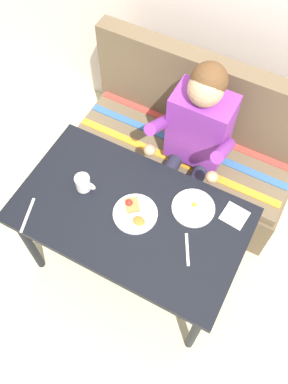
{
  "coord_description": "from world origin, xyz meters",
  "views": [
    {
      "loc": [
        0.52,
        -0.83,
        2.62
      ],
      "look_at": [
        0.0,
        0.15,
        0.72
      ],
      "focal_mm": 38.64,
      "sensor_mm": 36.0,
      "label": 1
    }
  ],
  "objects_px": {
    "coffee_mug": "(83,183)",
    "fork": "(187,249)",
    "person": "(195,138)",
    "knife": "(28,215)",
    "plate_eggs": "(193,208)",
    "table": "(131,220)",
    "couch": "(186,152)",
    "plate_breakfast": "(135,213)",
    "napkin": "(235,216)"
  },
  "relations": [
    {
      "from": "coffee_mug",
      "to": "fork",
      "type": "xyz_separation_m",
      "value": [
        0.64,
        -0.07,
        -0.05
      ]
    },
    {
      "from": "person",
      "to": "knife",
      "type": "distance_m",
      "value": 1.01
    },
    {
      "from": "plate_eggs",
      "to": "coffee_mug",
      "type": "distance_m",
      "value": 0.59
    },
    {
      "from": "table",
      "to": "knife",
      "type": "distance_m",
      "value": 0.53
    },
    {
      "from": "couch",
      "to": "plate_breakfast",
      "type": "distance_m",
      "value": 0.86
    },
    {
      "from": "plate_eggs",
      "to": "fork",
      "type": "xyz_separation_m",
      "value": [
        0.07,
        -0.22,
        -0.01
      ]
    },
    {
      "from": "table",
      "to": "couch",
      "type": "height_order",
      "value": "couch"
    },
    {
      "from": "couch",
      "to": "napkin",
      "type": "bearing_deg",
      "value": -47.72
    },
    {
      "from": "fork",
      "to": "person",
      "type": "bearing_deg",
      "value": 83.42
    },
    {
      "from": "plate_eggs",
      "to": "fork",
      "type": "height_order",
      "value": "plate_eggs"
    },
    {
      "from": "person",
      "to": "coffee_mug",
      "type": "distance_m",
      "value": 0.69
    },
    {
      "from": "plate_eggs",
      "to": "person",
      "type": "bearing_deg",
      "value": 113.65
    },
    {
      "from": "plate_breakfast",
      "to": "knife",
      "type": "distance_m",
      "value": 0.55
    },
    {
      "from": "plate_breakfast",
      "to": "plate_eggs",
      "type": "bearing_deg",
      "value": 33.75
    },
    {
      "from": "person",
      "to": "plate_eggs",
      "type": "height_order",
      "value": "person"
    },
    {
      "from": "plate_eggs",
      "to": "napkin",
      "type": "relative_size",
      "value": 1.81
    },
    {
      "from": "couch",
      "to": "table",
      "type": "bearing_deg",
      "value": -90.0
    },
    {
      "from": "table",
      "to": "napkin",
      "type": "relative_size",
      "value": 9.7
    },
    {
      "from": "napkin",
      "to": "fork",
      "type": "bearing_deg",
      "value": -115.77
    },
    {
      "from": "coffee_mug",
      "to": "knife",
      "type": "distance_m",
      "value": 0.33
    },
    {
      "from": "couch",
      "to": "plate_eggs",
      "type": "xyz_separation_m",
      "value": [
        0.27,
        -0.59,
        0.41
      ]
    },
    {
      "from": "person",
      "to": "napkin",
      "type": "xyz_separation_m",
      "value": [
        0.39,
        -0.35,
        -0.01
      ]
    },
    {
      "from": "table",
      "to": "person",
      "type": "xyz_separation_m",
      "value": [
        0.09,
        0.59,
        0.09
      ]
    },
    {
      "from": "person",
      "to": "plate_breakfast",
      "type": "xyz_separation_m",
      "value": [
        -0.07,
        -0.58,
        0.0
      ]
    },
    {
      "from": "table",
      "to": "fork",
      "type": "distance_m",
      "value": 0.36
    },
    {
      "from": "plate_eggs",
      "to": "napkin",
      "type": "xyz_separation_m",
      "value": [
        0.21,
        0.06,
        -0.01
      ]
    },
    {
      "from": "table",
      "to": "fork",
      "type": "bearing_deg",
      "value": -7.41
    },
    {
      "from": "plate_breakfast",
      "to": "plate_eggs",
      "type": "xyz_separation_m",
      "value": [
        0.25,
        0.17,
        -0.0
      ]
    },
    {
      "from": "fork",
      "to": "knife",
      "type": "xyz_separation_m",
      "value": [
        -0.8,
        -0.21,
        0.0
      ]
    },
    {
      "from": "couch",
      "to": "plate_eggs",
      "type": "distance_m",
      "value": 0.77
    },
    {
      "from": "plate_breakfast",
      "to": "fork",
      "type": "bearing_deg",
      "value": -9.29
    },
    {
      "from": "fork",
      "to": "knife",
      "type": "bearing_deg",
      "value": 166.73
    },
    {
      "from": "plate_eggs",
      "to": "fork",
      "type": "distance_m",
      "value": 0.23
    },
    {
      "from": "table",
      "to": "person",
      "type": "height_order",
      "value": "person"
    },
    {
      "from": "table",
      "to": "napkin",
      "type": "distance_m",
      "value": 0.54
    },
    {
      "from": "couch",
      "to": "knife",
      "type": "height_order",
      "value": "couch"
    },
    {
      "from": "coffee_mug",
      "to": "napkin",
      "type": "xyz_separation_m",
      "value": [
        0.77,
        0.22,
        -0.04
      ]
    },
    {
      "from": "coffee_mug",
      "to": "knife",
      "type": "height_order",
      "value": "coffee_mug"
    },
    {
      "from": "person",
      "to": "plate_eggs",
      "type": "bearing_deg",
      "value": -66.35
    },
    {
      "from": "couch",
      "to": "plate_eggs",
      "type": "bearing_deg",
      "value": -65.0
    },
    {
      "from": "knife",
      "to": "plate_breakfast",
      "type": "bearing_deg",
      "value": 12.27
    },
    {
      "from": "coffee_mug",
      "to": "napkin",
      "type": "relative_size",
      "value": 0.95
    },
    {
      "from": "couch",
      "to": "plate_breakfast",
      "type": "xyz_separation_m",
      "value": [
        0.02,
        -0.76,
        0.41
      ]
    },
    {
      "from": "napkin",
      "to": "table",
      "type": "bearing_deg",
      "value": -153.68
    },
    {
      "from": "napkin",
      "to": "fork",
      "type": "relative_size",
      "value": 0.73
    },
    {
      "from": "fork",
      "to": "table",
      "type": "bearing_deg",
      "value": 144.48
    },
    {
      "from": "table",
      "to": "coffee_mug",
      "type": "xyz_separation_m",
      "value": [
        -0.29,
        0.02,
        0.13
      ]
    },
    {
      "from": "fork",
      "to": "coffee_mug",
      "type": "bearing_deg",
      "value": 146.04
    },
    {
      "from": "table",
      "to": "plate_breakfast",
      "type": "relative_size",
      "value": 5.22
    },
    {
      "from": "table",
      "to": "couch",
      "type": "xyz_separation_m",
      "value": [
        0.0,
        0.76,
        -0.32
      ]
    }
  ]
}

